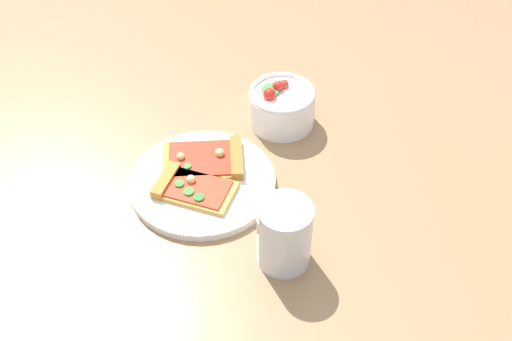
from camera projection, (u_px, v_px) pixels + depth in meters
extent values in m
plane|color=#93704C|center=(204.00, 188.00, 1.01)|extent=(2.40, 2.40, 0.00)
cylinder|color=silver|center=(203.00, 182.00, 1.01)|extent=(0.24, 0.24, 0.01)
cube|color=gold|center=(203.00, 161.00, 1.03)|extent=(0.16, 0.13, 0.01)
cube|color=#A36B2D|center=(236.00, 157.00, 1.03)|extent=(0.05, 0.10, 0.02)
cube|color=#B22D19|center=(203.00, 158.00, 1.03)|extent=(0.14, 0.12, 0.00)
sphere|color=#F2D87F|center=(220.00, 153.00, 1.03)|extent=(0.02, 0.02, 0.02)
sphere|color=#F2D87F|center=(181.00, 156.00, 1.03)|extent=(0.01, 0.01, 0.01)
cylinder|color=#388433|center=(187.00, 166.00, 1.01)|extent=(0.01, 0.01, 0.00)
cube|color=gold|center=(195.00, 190.00, 0.98)|extent=(0.14, 0.14, 0.01)
cube|color=#B77A33|center=(166.00, 181.00, 0.99)|extent=(0.07, 0.07, 0.02)
cube|color=red|center=(195.00, 188.00, 0.98)|extent=(0.12, 0.12, 0.00)
sphere|color=#F2D87F|center=(190.00, 178.00, 0.99)|extent=(0.01, 0.01, 0.01)
cylinder|color=#388433|center=(189.00, 192.00, 0.97)|extent=(0.02, 0.02, 0.00)
cylinder|color=#2D722D|center=(199.00, 197.00, 0.96)|extent=(0.02, 0.02, 0.00)
cylinder|color=#388433|center=(179.00, 183.00, 0.98)|extent=(0.02, 0.02, 0.00)
cylinder|color=white|center=(282.00, 108.00, 1.11)|extent=(0.12, 0.12, 0.07)
torus|color=white|center=(282.00, 92.00, 1.09)|extent=(0.12, 0.12, 0.01)
sphere|color=red|center=(278.00, 86.00, 1.09)|extent=(0.02, 0.02, 0.02)
sphere|color=red|center=(284.00, 84.00, 1.10)|extent=(0.02, 0.02, 0.02)
sphere|color=red|center=(270.00, 94.00, 1.08)|extent=(0.02, 0.02, 0.02)
cylinder|color=#2D722D|center=(270.00, 91.00, 1.09)|extent=(0.05, 0.05, 0.01)
cylinder|color=silver|center=(284.00, 235.00, 0.87)|extent=(0.08, 0.08, 0.11)
cylinder|color=black|center=(284.00, 238.00, 0.88)|extent=(0.07, 0.07, 0.09)
cube|color=white|center=(291.00, 231.00, 0.84)|extent=(0.03, 0.03, 0.02)
cube|color=white|center=(284.00, 231.00, 0.84)|extent=(0.02, 0.02, 0.02)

